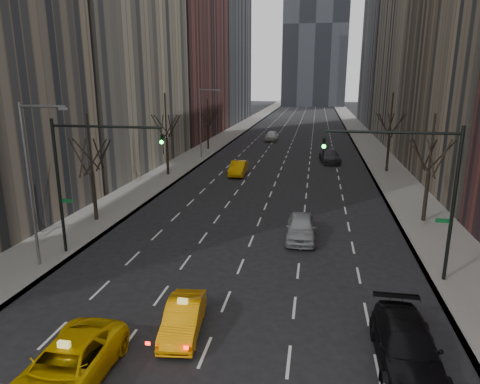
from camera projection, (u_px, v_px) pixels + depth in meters
The scene contains 19 objects.
sidewalk_left at pixel (230, 134), 81.49m from camera, with size 4.50×320.00×0.15m, color slate.
sidewalk_right at pixel (363, 137), 77.35m from camera, with size 4.50×320.00×0.15m, color slate.
bld_left_far at pixel (172, 9), 73.64m from camera, with size 14.00×28.00×44.00m, color brown.
tree_lw_b at pixel (92, 173), 31.02m from camera, with size 3.36×3.50×7.82m.
tree_lw_c at pixel (167, 139), 46.17m from camera, with size 3.36×3.50×8.74m.
tree_lw_d at pixel (208, 126), 63.43m from camera, with size 3.36×3.50×7.36m.
tree_rw_b at pixel (429, 173), 30.77m from camera, with size 3.36×3.50×7.82m.
tree_rw_c at pixel (389, 137), 47.82m from camera, with size 3.36×3.50×8.74m.
traffic_mast_left at pixel (84, 166), 24.37m from camera, with size 6.69×0.39×8.00m.
traffic_mast_right at pixel (420, 179), 21.29m from camera, with size 6.69×0.39×8.00m.
streetlight_near at pixel (34, 170), 22.73m from camera, with size 2.83×0.22×9.00m.
streetlight_far at pixel (203, 116), 56.04m from camera, with size 2.83×0.22×9.00m.
taxi_suv at pixel (67, 367), 14.63m from camera, with size 2.51×5.45×1.51m, color #DEAC04.
taxi_sedan at pixel (183, 318), 17.77m from camera, with size 1.42×4.06×1.34m, color #FF9F05.
silver_sedan_ahead at pixel (301, 227), 28.21m from camera, with size 1.90×4.73×1.61m, color #919498.
parked_suv_black at pixel (406, 346), 15.68m from camera, with size 2.23×5.48×1.59m, color black.
far_taxi at pixel (238, 168), 47.17m from camera, with size 1.62×4.63×1.53m, color #DF9A04.
far_suv_grey at pixel (330, 156), 54.44m from camera, with size 2.30×5.67×1.65m, color #323237.
far_car_white at pixel (272, 136), 73.55m from camera, with size 1.98×4.92×1.68m, color silver.
Camera 1 is at (3.88, -10.01, 10.28)m, focal length 32.00 mm.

